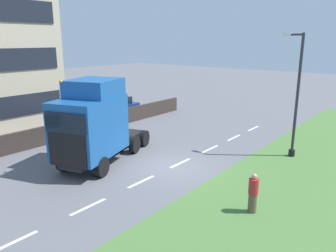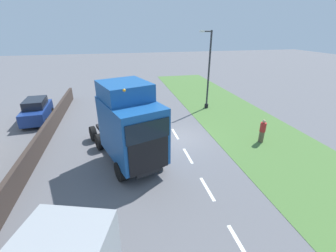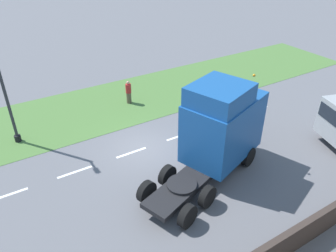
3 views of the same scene
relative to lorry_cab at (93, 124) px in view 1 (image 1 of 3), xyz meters
name	(u,v)px [view 1 (image 1 of 3)]	position (x,y,z in m)	size (l,w,h in m)	color
ground_plane	(173,167)	(-3.45, -2.52, -2.38)	(120.00, 120.00, 0.00)	slate
grass_verge	(281,199)	(-9.45, -2.52, -2.37)	(7.00, 44.00, 0.01)	#4C7538
lane_markings	(180,163)	(-3.45, -3.22, -2.38)	(0.16, 21.00, 0.00)	white
boundary_wall	(73,129)	(5.55, -2.52, -1.75)	(0.25, 24.00, 1.26)	#382D28
lorry_cab	(93,124)	(0.00, 0.00, 0.00)	(4.65, 7.56, 4.87)	black
parked_car	(117,109)	(7.26, -8.27, -1.44)	(2.07, 4.36, 1.90)	navy
lamp_post	(296,103)	(-7.87, -8.31, 0.86)	(1.30, 0.36, 7.12)	black
pedestrian	(253,194)	(-8.95, -0.68, -1.56)	(0.39, 0.39, 1.67)	brown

